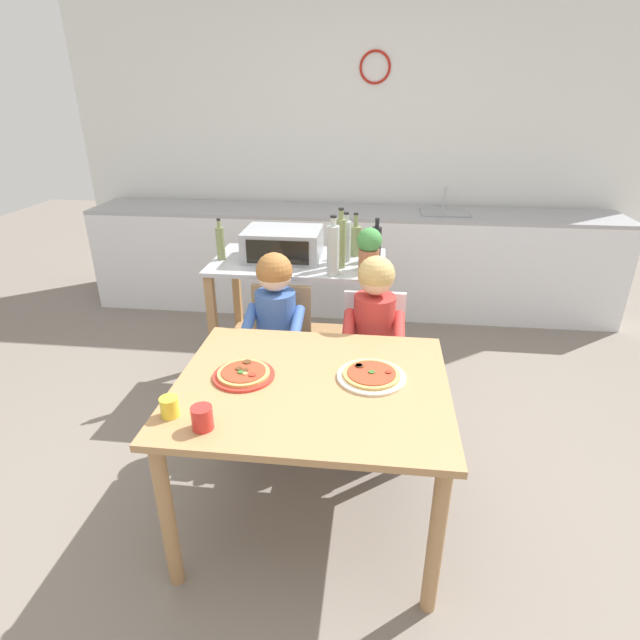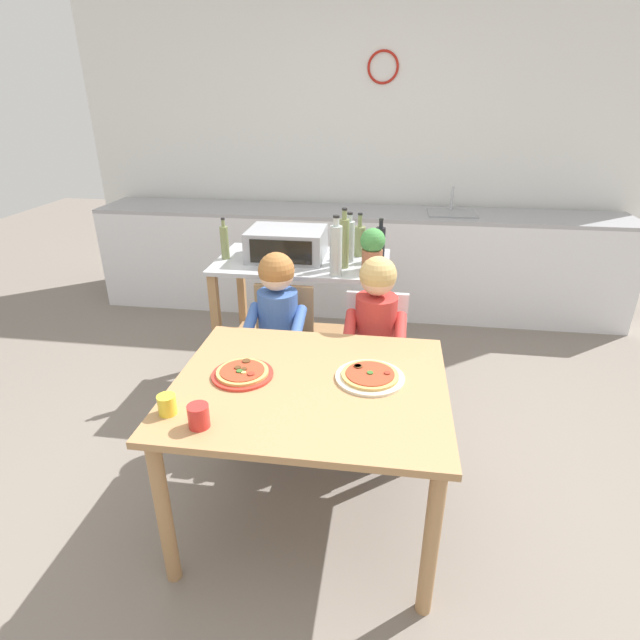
# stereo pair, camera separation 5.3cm
# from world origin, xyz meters

# --- Properties ---
(ground_plane) EXTENTS (11.60, 11.60, 0.00)m
(ground_plane) POSITION_xyz_m (0.00, 1.16, 0.00)
(ground_plane) COLOR slate
(back_wall_tiled) EXTENTS (5.06, 0.14, 2.70)m
(back_wall_tiled) POSITION_xyz_m (0.00, 2.96, 1.35)
(back_wall_tiled) COLOR white
(back_wall_tiled) RESTS_ON ground
(kitchen_counter) EXTENTS (4.55, 0.60, 1.09)m
(kitchen_counter) POSITION_xyz_m (0.00, 2.55, 0.45)
(kitchen_counter) COLOR silver
(kitchen_counter) RESTS_ON ground
(kitchen_island_cart) EXTENTS (1.07, 0.63, 0.88)m
(kitchen_island_cart) POSITION_xyz_m (-0.23, 1.17, 0.59)
(kitchen_island_cart) COLOR #B7BABF
(kitchen_island_cart) RESTS_ON ground
(toaster_oven) EXTENTS (0.46, 0.36, 0.18)m
(toaster_oven) POSITION_xyz_m (-0.34, 1.19, 0.97)
(toaster_oven) COLOR #999BA0
(toaster_oven) RESTS_ON kitchen_island_cart
(bottle_clear_vinegar) EXTENTS (0.06, 0.06, 0.30)m
(bottle_clear_vinegar) POSITION_xyz_m (0.05, 1.19, 1.01)
(bottle_clear_vinegar) COLOR #ADB7B2
(bottle_clear_vinegar) RESTS_ON kitchen_island_cart
(bottle_squat_spirits) EXTENTS (0.05, 0.05, 0.26)m
(bottle_squat_spirits) POSITION_xyz_m (-0.71, 1.13, 0.98)
(bottle_squat_spirits) COLOR olive
(bottle_squat_spirits) RESTS_ON kitchen_island_cart
(bottle_tall_green_wine) EXTENTS (0.06, 0.06, 0.35)m
(bottle_tall_green_wine) POSITION_xyz_m (0.03, 1.06, 1.03)
(bottle_tall_green_wine) COLOR olive
(bottle_tall_green_wine) RESTS_ON kitchen_island_cart
(bottle_dark_olive_oil) EXTENTS (0.07, 0.07, 0.27)m
(bottle_dark_olive_oil) POSITION_xyz_m (0.10, 1.31, 0.98)
(bottle_dark_olive_oil) COLOR olive
(bottle_dark_olive_oil) RESTS_ON kitchen_island_cart
(bottle_brown_beer) EXTENTS (0.07, 0.07, 0.34)m
(bottle_brown_beer) POSITION_xyz_m (-0.00, 0.92, 1.03)
(bottle_brown_beer) COLOR #ADB7B2
(bottle_brown_beer) RESTS_ON kitchen_island_cart
(bottle_slim_sauce) EXTENTS (0.06, 0.06, 0.26)m
(bottle_slim_sauce) POSITION_xyz_m (0.24, 1.23, 0.99)
(bottle_slim_sauce) COLOR black
(bottle_slim_sauce) RESTS_ON kitchen_island_cart
(potted_herb_plant) EXTENTS (0.14, 0.14, 0.25)m
(potted_herb_plant) POSITION_xyz_m (0.20, 1.03, 1.01)
(potted_herb_plant) COLOR #9E5B3D
(potted_herb_plant) RESTS_ON kitchen_island_cart
(dining_table) EXTENTS (1.13, 0.95, 0.73)m
(dining_table) POSITION_xyz_m (0.00, 0.00, 0.63)
(dining_table) COLOR #AD7F51
(dining_table) RESTS_ON ground
(dining_chair_left) EXTENTS (0.36, 0.36, 0.81)m
(dining_chair_left) POSITION_xyz_m (-0.29, 0.76, 0.48)
(dining_chair_left) COLOR tan
(dining_chair_left) RESTS_ON ground
(dining_chair_right) EXTENTS (0.36, 0.36, 0.81)m
(dining_chair_right) POSITION_xyz_m (0.25, 0.73, 0.48)
(dining_chair_right) COLOR silver
(dining_chair_right) RESTS_ON ground
(child_in_blue_striped_shirt) EXTENTS (0.32, 0.42, 1.04)m
(child_in_blue_striped_shirt) POSITION_xyz_m (-0.29, 0.64, 0.68)
(child_in_blue_striped_shirt) COLOR #424C6B
(child_in_blue_striped_shirt) RESTS_ON ground
(child_in_red_shirt) EXTENTS (0.32, 0.42, 1.05)m
(child_in_red_shirt) POSITION_xyz_m (0.25, 0.61, 0.68)
(child_in_red_shirt) COLOR #424C6B
(child_in_red_shirt) RESTS_ON ground
(pizza_plate_red_rimmed) EXTENTS (0.26, 0.26, 0.03)m
(pizza_plate_red_rimmed) POSITION_xyz_m (-0.29, 0.01, 0.74)
(pizza_plate_red_rimmed) COLOR red
(pizza_plate_red_rimmed) RESTS_ON dining_table
(pizza_plate_cream) EXTENTS (0.29, 0.29, 0.03)m
(pizza_plate_cream) POSITION_xyz_m (0.25, 0.07, 0.74)
(pizza_plate_cream) COLOR beige
(pizza_plate_cream) RESTS_ON dining_table
(drinking_cup_red) EXTENTS (0.08, 0.08, 0.09)m
(drinking_cup_red) POSITION_xyz_m (-0.35, -0.35, 0.77)
(drinking_cup_red) COLOR red
(drinking_cup_red) RESTS_ON dining_table
(drinking_cup_yellow) EXTENTS (0.07, 0.07, 0.08)m
(drinking_cup_yellow) POSITION_xyz_m (-0.49, -0.29, 0.77)
(drinking_cup_yellow) COLOR yellow
(drinking_cup_yellow) RESTS_ON dining_table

